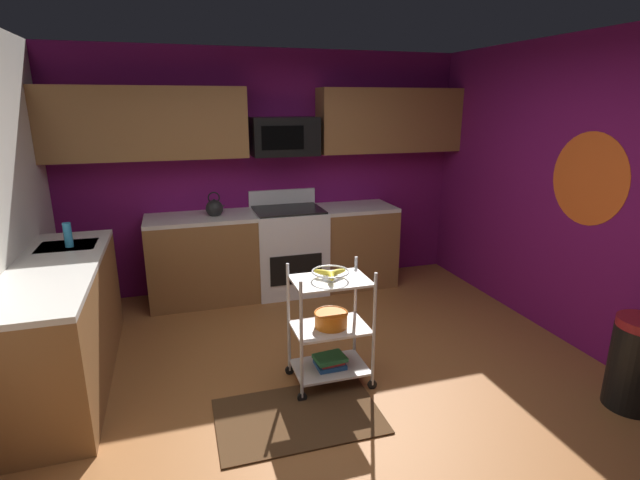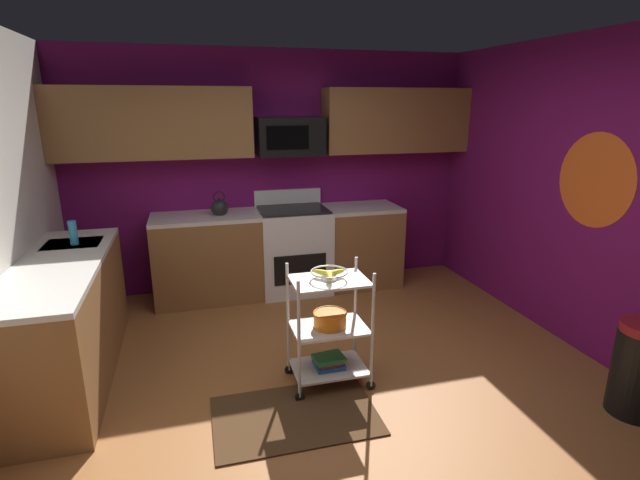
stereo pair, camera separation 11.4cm
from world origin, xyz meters
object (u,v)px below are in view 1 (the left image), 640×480
(rolling_cart, at_px, (330,327))
(fruit_bowl, at_px, (330,273))
(microwave, at_px, (284,136))
(kettle, at_px, (215,208))
(book_stack, at_px, (330,361))
(oven_range, at_px, (289,249))
(dish_soap_bottle, at_px, (68,235))
(mixing_bowl_large, at_px, (331,319))
(trash_can, at_px, (636,364))

(rolling_cart, distance_m, fruit_bowl, 0.42)
(microwave, relative_size, kettle, 2.65)
(book_stack, height_order, kettle, kettle)
(kettle, bearing_deg, microwave, 7.93)
(oven_range, bearing_deg, book_stack, -94.43)
(dish_soap_bottle, bearing_deg, oven_range, 21.69)
(oven_range, relative_size, book_stack, 4.52)
(mixing_bowl_large, height_order, kettle, kettle)
(mixing_bowl_large, xyz_separation_m, kettle, (-0.63, 1.91, 0.48))
(book_stack, relative_size, kettle, 0.92)
(fruit_bowl, relative_size, kettle, 1.03)
(rolling_cart, bearing_deg, fruit_bowl, -64.16)
(dish_soap_bottle, bearing_deg, rolling_cart, -30.69)
(microwave, xyz_separation_m, fruit_bowl, (-0.15, -2.01, -0.82))
(oven_range, height_order, book_stack, oven_range)
(mixing_bowl_large, bearing_deg, dish_soap_bottle, 149.35)
(oven_range, height_order, dish_soap_bottle, dish_soap_bottle)
(microwave, relative_size, dish_soap_bottle, 3.50)
(rolling_cart, relative_size, fruit_bowl, 3.36)
(microwave, xyz_separation_m, kettle, (-0.78, -0.11, -0.70))
(kettle, distance_m, trash_can, 3.85)
(oven_range, relative_size, rolling_cart, 1.20)
(microwave, distance_m, fruit_bowl, 2.18)
(dish_soap_bottle, distance_m, trash_can, 4.33)
(oven_range, relative_size, dish_soap_bottle, 5.50)
(oven_range, bearing_deg, rolling_cart, -94.43)
(fruit_bowl, bearing_deg, kettle, 108.34)
(book_stack, bearing_deg, kettle, 108.34)
(fruit_bowl, xyz_separation_m, kettle, (-0.63, 1.91, 0.12))
(microwave, distance_m, kettle, 1.06)
(mixing_bowl_large, bearing_deg, microwave, 85.90)
(rolling_cart, bearing_deg, kettle, 108.34)
(rolling_cart, xyz_separation_m, book_stack, (0.00, 0.00, -0.28))
(microwave, distance_m, book_stack, 2.53)
(fruit_bowl, relative_size, dish_soap_bottle, 1.36)
(microwave, distance_m, mixing_bowl_large, 2.34)
(oven_range, bearing_deg, mixing_bowl_large, -94.33)
(trash_can, bearing_deg, dish_soap_bottle, 151.89)
(microwave, bearing_deg, rolling_cart, -94.19)
(oven_range, height_order, trash_can, oven_range)
(fruit_bowl, distance_m, trash_can, 2.18)
(book_stack, xyz_separation_m, dish_soap_bottle, (-1.87, 1.11, 0.85))
(microwave, height_order, book_stack, microwave)
(microwave, height_order, kettle, microwave)
(oven_range, relative_size, kettle, 4.17)
(fruit_bowl, bearing_deg, dish_soap_bottle, 149.31)
(trash_can, bearing_deg, book_stack, 154.55)
(mixing_bowl_large, height_order, book_stack, mixing_bowl_large)
(dish_soap_bottle, bearing_deg, book_stack, -30.69)
(oven_range, xyz_separation_m, kettle, (-0.78, -0.00, 0.52))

